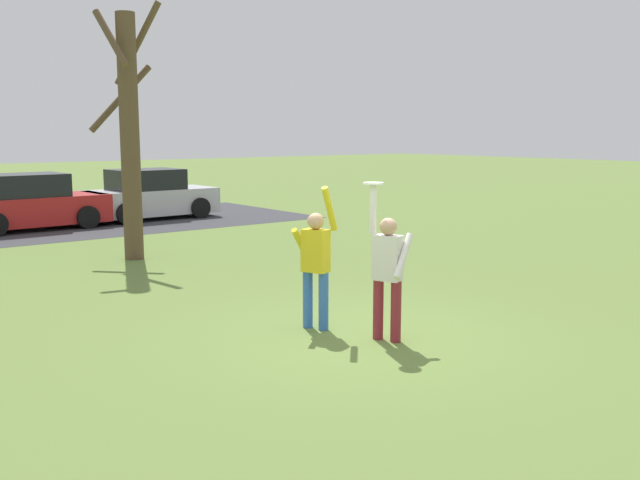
# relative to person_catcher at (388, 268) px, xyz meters

# --- Properties ---
(ground_plane) EXTENTS (120.00, 120.00, 0.00)m
(ground_plane) POSITION_rel_person_catcher_xyz_m (-0.17, 0.34, -0.98)
(ground_plane) COLOR olive
(person_catcher) EXTENTS (0.48, 0.59, 2.08)m
(person_catcher) POSITION_rel_person_catcher_xyz_m (0.00, 0.00, 0.00)
(person_catcher) COLOR maroon
(person_catcher) RESTS_ON ground_plane
(person_defender) EXTENTS (0.57, 0.64, 2.04)m
(person_defender) POSITION_rel_person_catcher_xyz_m (-0.39, 1.04, -0.00)
(person_defender) COLOR #3366B7
(person_defender) RESTS_ON ground_plane
(frisbee_disc) EXTENTS (0.26, 0.26, 0.02)m
(frisbee_disc) POSITION_rel_person_catcher_xyz_m (-0.08, 0.21, 1.11)
(frisbee_disc) COLOR white
(frisbee_disc) RESTS_ON person_catcher
(parked_car_red) EXTENTS (4.16, 2.15, 1.59)m
(parked_car_red) POSITION_rel_person_catcher_xyz_m (-0.44, 14.31, -0.25)
(parked_car_red) COLOR red
(parked_car_red) RESTS_ON ground_plane
(parked_car_silver) EXTENTS (4.16, 2.15, 1.59)m
(parked_car_silver) POSITION_rel_person_catcher_xyz_m (3.34, 14.58, -0.25)
(parked_car_silver) COLOR #BCBCC1
(parked_car_silver) RESTS_ON ground_plane
(parking_strip) EXTENTS (16.36, 6.40, 0.01)m
(parking_strip) POSITION_rel_person_catcher_xyz_m (-0.19, 14.48, -0.98)
(parking_strip) COLOR #38383D
(parking_strip) RESTS_ON ground_plane
(bare_tree_tall) EXTENTS (1.44, 1.44, 5.56)m
(bare_tree_tall) POSITION_rel_person_catcher_xyz_m (-0.08, 7.99, 1.82)
(bare_tree_tall) COLOR brown
(bare_tree_tall) RESTS_ON ground_plane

